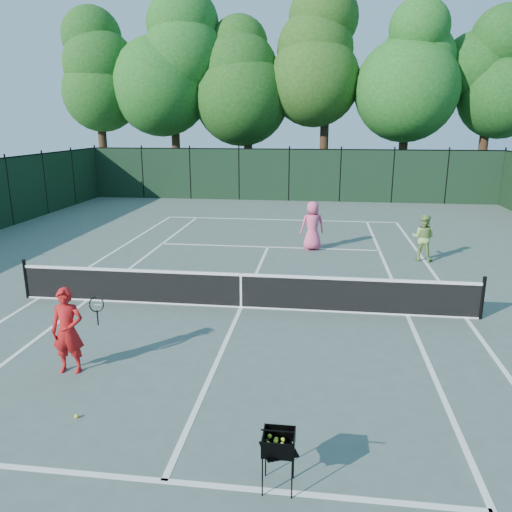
# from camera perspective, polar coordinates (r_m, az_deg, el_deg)

# --- Properties ---
(ground) EXTENTS (90.00, 90.00, 0.00)m
(ground) POSITION_cam_1_polar(r_m,az_deg,el_deg) (12.75, -1.72, -5.91)
(ground) COLOR #4A5A51
(ground) RESTS_ON ground
(sideline_doubles_left) EXTENTS (0.10, 23.77, 0.01)m
(sideline_doubles_left) POSITION_cam_1_polar(r_m,az_deg,el_deg) (14.61, -23.53, -4.41)
(sideline_doubles_left) COLOR white
(sideline_doubles_left) RESTS_ON ground
(sideline_doubles_right) EXTENTS (0.10, 23.77, 0.01)m
(sideline_doubles_right) POSITION_cam_1_polar(r_m,az_deg,el_deg) (13.09, 22.89, -6.55)
(sideline_doubles_right) COLOR white
(sideline_doubles_right) RESTS_ON ground
(sideline_singles_left) EXTENTS (0.10, 23.77, 0.01)m
(sideline_singles_left) POSITION_cam_1_polar(r_m,az_deg,el_deg) (13.97, -18.68, -4.80)
(sideline_singles_left) COLOR white
(sideline_singles_left) RESTS_ON ground
(sideline_singles_right) EXTENTS (0.10, 23.77, 0.01)m
(sideline_singles_right) POSITION_cam_1_polar(r_m,az_deg,el_deg) (12.79, 16.93, -6.50)
(sideline_singles_right) COLOR white
(sideline_singles_right) RESTS_ON ground
(baseline_far) EXTENTS (10.97, 0.10, 0.01)m
(baseline_far) POSITION_cam_1_polar(r_m,az_deg,el_deg) (24.14, 2.77, 4.17)
(baseline_far) COLOR white
(baseline_far) RESTS_ON ground
(service_line_near) EXTENTS (8.23, 0.10, 0.01)m
(service_line_near) POSITION_cam_1_polar(r_m,az_deg,el_deg) (7.28, -10.47, -23.97)
(service_line_near) COLOR white
(service_line_near) RESTS_ON ground
(service_line_far) EXTENTS (8.23, 0.10, 0.01)m
(service_line_far) POSITION_cam_1_polar(r_m,az_deg,el_deg) (18.81, 1.37, 1.04)
(service_line_far) COLOR white
(service_line_far) RESTS_ON ground
(center_service_line) EXTENTS (0.10, 12.80, 0.01)m
(center_service_line) POSITION_cam_1_polar(r_m,az_deg,el_deg) (12.74, -1.72, -5.89)
(center_service_line) COLOR white
(center_service_line) RESTS_ON ground
(tennis_net) EXTENTS (11.69, 0.09, 1.06)m
(tennis_net) POSITION_cam_1_polar(r_m,az_deg,el_deg) (12.58, -1.73, -3.88)
(tennis_net) COLOR black
(tennis_net) RESTS_ON ground
(fence_far) EXTENTS (24.00, 0.05, 3.00)m
(fence_far) POSITION_cam_1_polar(r_m,az_deg,el_deg) (29.96, 3.79, 9.17)
(fence_far) COLOR black
(fence_far) RESTS_ON ground
(tree_0) EXTENTS (6.40, 6.40, 13.14)m
(tree_0) POSITION_cam_1_polar(r_m,az_deg,el_deg) (36.62, -17.74, 20.04)
(tree_0) COLOR black
(tree_0) RESTS_ON ground
(tree_1) EXTENTS (6.80, 6.80, 13.98)m
(tree_1) POSITION_cam_1_polar(r_m,az_deg,el_deg) (35.42, -9.54, 21.57)
(tree_1) COLOR black
(tree_1) RESTS_ON ground
(tree_2) EXTENTS (6.00, 6.00, 12.40)m
(tree_2) POSITION_cam_1_polar(r_m,az_deg,el_deg) (34.05, -0.94, 20.40)
(tree_2) COLOR black
(tree_2) RESTS_ON ground
(tree_3) EXTENTS (7.00, 7.00, 14.45)m
(tree_3) POSITION_cam_1_polar(r_m,az_deg,el_deg) (34.34, 8.14, 22.37)
(tree_3) COLOR black
(tree_3) RESTS_ON ground
(tree_4) EXTENTS (6.20, 6.20, 12.97)m
(tree_4) POSITION_cam_1_polar(r_m,az_deg,el_deg) (33.92, 17.14, 20.51)
(tree_4) COLOR black
(tree_4) RESTS_ON ground
(tree_5) EXTENTS (5.80, 5.80, 12.23)m
(tree_5) POSITION_cam_1_polar(r_m,az_deg,el_deg) (35.46, 25.38, 18.80)
(tree_5) COLOR black
(tree_5) RESTS_ON ground
(coach) EXTENTS (0.89, 0.66, 1.65)m
(coach) POSITION_cam_1_polar(r_m,az_deg,el_deg) (9.96, -20.70, -7.98)
(coach) COLOR red
(coach) RESTS_ON ground
(player_pink) EXTENTS (1.00, 0.79, 1.80)m
(player_pink) POSITION_cam_1_polar(r_m,az_deg,el_deg) (18.36, 6.46, 3.47)
(player_pink) COLOR #EE547F
(player_pink) RESTS_ON ground
(player_green) EXTENTS (0.93, 0.83, 1.58)m
(player_green) POSITION_cam_1_polar(r_m,az_deg,el_deg) (17.75, 18.55, 2.00)
(player_green) COLOR #89B259
(player_green) RESTS_ON ground
(ball_hopper) EXTENTS (0.54, 0.54, 0.78)m
(ball_hopper) POSITION_cam_1_polar(r_m,az_deg,el_deg) (6.71, 2.61, -20.54)
(ball_hopper) COLOR black
(ball_hopper) RESTS_ON ground
(loose_ball_midcourt) EXTENTS (0.07, 0.07, 0.07)m
(loose_ball_midcourt) POSITION_cam_1_polar(r_m,az_deg,el_deg) (8.81, -19.83, -16.84)
(loose_ball_midcourt) COLOR yellow
(loose_ball_midcourt) RESTS_ON ground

